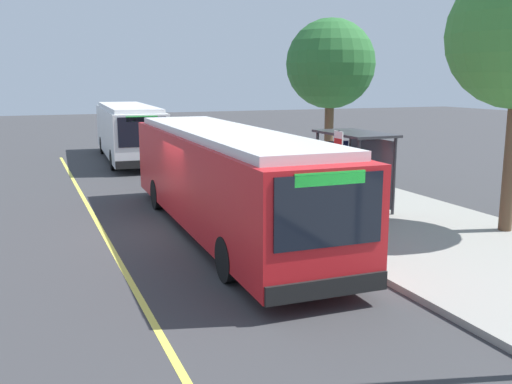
{
  "coord_description": "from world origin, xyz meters",
  "views": [
    {
      "loc": [
        15.67,
        -4.15,
        4.29
      ],
      "look_at": [
        3.58,
        0.8,
        1.73
      ],
      "focal_mm": 40.26,
      "sensor_mm": 36.0,
      "label": 1
    }
  ],
  "objects": [
    {
      "name": "sidewalk_curb",
      "position": [
        0.0,
        6.0,
        0.07
      ],
      "size": [
        44.0,
        6.4,
        0.15
      ],
      "primitive_type": "cube",
      "color": "gray",
      "rests_on": "ground_plane"
    },
    {
      "name": "route_sign_post",
      "position": [
        2.23,
        3.77,
        1.96
      ],
      "size": [
        0.44,
        0.08,
        2.8
      ],
      "color": "#333338",
      "rests_on": "sidewalk_curb"
    },
    {
      "name": "transit_bus_main",
      "position": [
        0.7,
        1.01,
        1.62
      ],
      "size": [
        12.55,
        2.86,
        2.95
      ],
      "color": "red",
      "rests_on": "ground_plane"
    },
    {
      "name": "transit_bus_second",
      "position": [
        -15.55,
        1.21,
        1.62
      ],
      "size": [
        11.19,
        3.2,
        2.95
      ],
      "color": "white",
      "rests_on": "ground_plane"
    },
    {
      "name": "ground_plane",
      "position": [
        0.0,
        0.0,
        0.0
      ],
      "size": [
        120.0,
        120.0,
        0.0
      ],
      "primitive_type": "plane",
      "color": "#38383A"
    },
    {
      "name": "pedestrian_commuter",
      "position": [
        -2.45,
        3.7,
        1.12
      ],
      "size": [
        0.24,
        0.4,
        1.69
      ],
      "color": "#282D47",
      "rests_on": "sidewalk_curb"
    },
    {
      "name": "bus_shelter",
      "position": [
        -0.39,
        5.96,
        1.92
      ],
      "size": [
        2.9,
        1.6,
        2.48
      ],
      "color": "#333338",
      "rests_on": "sidewalk_curb"
    },
    {
      "name": "lane_stripe_center",
      "position": [
        0.0,
        -2.2,
        0.0
      ],
      "size": [
        36.0,
        0.14,
        0.01
      ],
      "primitive_type": "cube",
      "color": "#E0D64C",
      "rests_on": "ground_plane"
    },
    {
      "name": "waiting_bench",
      "position": [
        -0.07,
        5.91,
        0.63
      ],
      "size": [
        1.6,
        0.48,
        0.95
      ],
      "color": "brown",
      "rests_on": "sidewalk_curb"
    },
    {
      "name": "street_tree_upstreet",
      "position": [
        -4.56,
        7.29,
        4.87
      ],
      "size": [
        3.5,
        3.5,
        6.51
      ],
      "color": "brown",
      "rests_on": "sidewalk_curb"
    }
  ]
}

